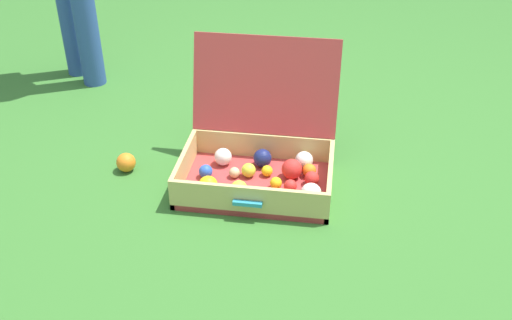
% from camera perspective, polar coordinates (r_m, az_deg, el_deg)
% --- Properties ---
extents(ground_plane, '(16.00, 16.00, 0.00)m').
position_cam_1_polar(ground_plane, '(2.43, 1.74, -2.06)').
color(ground_plane, '#336B28').
extents(open_suitcase, '(0.61, 0.56, 0.53)m').
position_cam_1_polar(open_suitcase, '(2.39, 0.47, 0.48)').
color(open_suitcase, '#B23838').
rests_on(open_suitcase, ground).
extents(stray_ball_on_grass, '(0.08, 0.08, 0.08)m').
position_cam_1_polar(stray_ball_on_grass, '(2.53, -12.47, -0.23)').
color(stray_ball_on_grass, orange).
rests_on(stray_ball_on_grass, ground).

